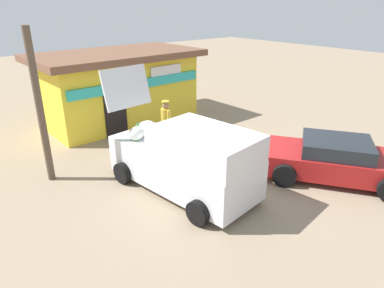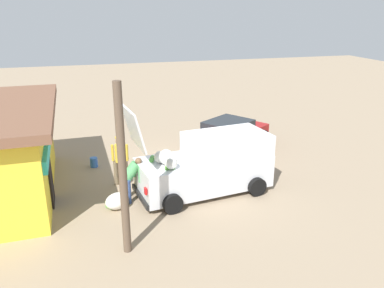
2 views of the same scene
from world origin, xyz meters
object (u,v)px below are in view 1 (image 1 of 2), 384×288
Objects in this scene: parked_sedan at (334,159)px; customer_bending at (138,136)px; storefront_bar at (119,86)px; vendor_standing at (166,122)px; paint_bucket at (192,126)px; unloaded_banana_pile at (121,152)px; delivery_van at (186,159)px.

customer_bending reaches higher than parked_sedan.
storefront_bar is at bearing 104.76° from parked_sedan.
vendor_standing reaches higher than paint_bucket.
customer_bending is at bearing -50.61° from unloaded_banana_pile.
unloaded_banana_pile is (-1.92, -3.50, -1.29)m from storefront_bar.
parked_sedan is at bearing -83.15° from paint_bucket.
unloaded_banana_pile reaches higher than paint_bucket.
paint_bucket is (3.14, 3.61, -0.76)m from delivery_van.
unloaded_banana_pile is at bearing 129.10° from parked_sedan.
vendor_standing is at bearing 65.11° from delivery_van.
parked_sedan is 2.46× the size of vendor_standing.
customer_bending is 3.72× the size of paint_bucket.
paint_bucket is at bearing 18.80° from customer_bending.
customer_bending is at bearing -110.80° from storefront_bar.
customer_bending reaches higher than unloaded_banana_pile.
delivery_van is 4.40m from parked_sedan.
unloaded_banana_pile is at bearing 169.89° from vendor_standing.
storefront_bar is 6.74m from delivery_van.
storefront_bar reaches higher than parked_sedan.
delivery_van is 1.12× the size of parked_sedan.
paint_bucket is at bearing 49.02° from delivery_van.
customer_bending reaches higher than paint_bucket.
delivery_van reaches higher than paint_bucket.
delivery_van is 3.15m from unloaded_banana_pile.
storefront_bar is at bearing 61.19° from unloaded_banana_pile.
customer_bending is at bearing -161.20° from paint_bucket.
storefront_bar is 3.59m from paint_bucket.
delivery_van is at bearing -90.46° from customer_bending.
parked_sedan is at bearing -62.43° from vendor_standing.
delivery_van reaches higher than customer_bending.
delivery_van reaches higher than unloaded_banana_pile.
storefront_bar is 18.35× the size of paint_bucket.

